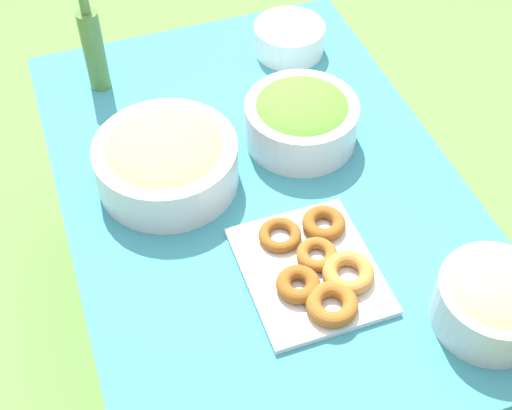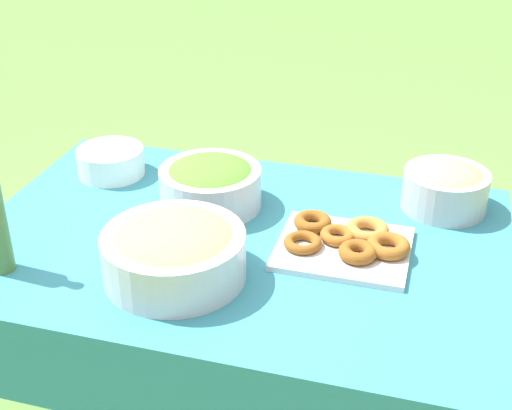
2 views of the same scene
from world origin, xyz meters
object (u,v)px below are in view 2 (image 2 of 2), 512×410
Objects in this scene: salad_bowl at (210,183)px; bread_bowl at (174,251)px; pasta_bowl at (446,186)px; plate_stack at (111,161)px; donut_platter at (347,242)px.

salad_bowl is 0.83× the size of bread_bowl.
salad_bowl is at bearing 95.20° from bread_bowl.
pasta_bowl is 1.00m from plate_stack.
salad_bowl is 0.36m from bread_bowl.
plate_stack reaches higher than donut_platter.
salad_bowl is 0.66m from pasta_bowl.
pasta_bowl is at bearing 40.95° from bread_bowl.
plate_stack is (-0.77, 0.23, 0.02)m from donut_platter.
bread_bowl is (0.03, -0.36, 0.00)m from salad_bowl.
pasta_bowl is 0.67× the size of donut_platter.
pasta_bowl is 0.69× the size of bread_bowl.
plate_stack is at bearing 163.44° from salad_bowl.
donut_platter is at bearing -17.30° from salad_bowl.
salad_bowl is 0.81× the size of donut_platter.
bread_bowl is (-0.38, -0.23, 0.05)m from donut_platter.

